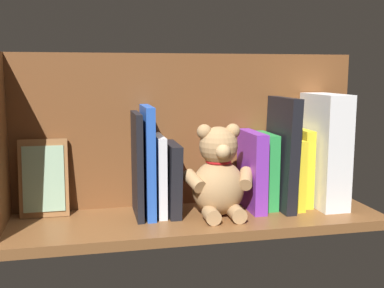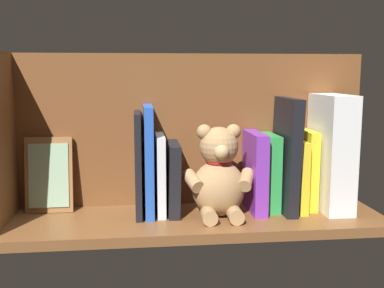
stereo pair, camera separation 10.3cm
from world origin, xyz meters
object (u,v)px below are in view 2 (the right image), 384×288
at_px(dictionary_thick_white, 331,153).
at_px(book_0, 306,169).
at_px(teddy_bear, 219,176).
at_px(picture_frame_leaning, 49,175).

distance_m(dictionary_thick_white, book_0, 0.07).
xyz_separation_m(teddy_bear, picture_frame_leaning, (0.38, -0.08, -0.01)).
bearing_deg(dictionary_thick_white, teddy_bear, 5.30).
bearing_deg(picture_frame_leaning, teddy_bear, 168.20).
distance_m(book_0, picture_frame_leaning, 0.61).
bearing_deg(picture_frame_leaning, dictionary_thick_white, 175.20).
relative_size(dictionary_thick_white, book_0, 1.46).
height_order(dictionary_thick_white, book_0, dictionary_thick_white).
height_order(book_0, picture_frame_leaning, book_0).
xyz_separation_m(dictionary_thick_white, picture_frame_leaning, (0.65, -0.06, -0.05)).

